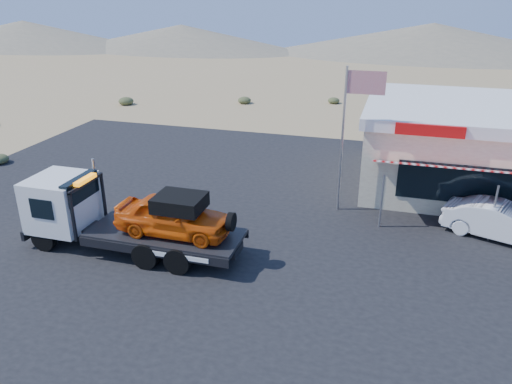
% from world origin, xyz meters
% --- Properties ---
extents(ground, '(120.00, 120.00, 0.00)m').
position_xyz_m(ground, '(0.00, 0.00, 0.00)').
color(ground, '#A0855B').
rests_on(ground, ground).
extents(asphalt_lot, '(32.00, 24.00, 0.02)m').
position_xyz_m(asphalt_lot, '(2.00, 3.00, 0.01)').
color(asphalt_lot, black).
rests_on(asphalt_lot, ground).
extents(tow_truck, '(7.79, 2.31, 2.60)m').
position_xyz_m(tow_truck, '(-2.04, -1.08, 1.40)').
color(tow_truck, black).
rests_on(tow_truck, asphalt_lot).
extents(white_sedan, '(4.34, 2.71, 1.35)m').
position_xyz_m(white_sedan, '(10.87, 3.60, 0.69)').
color(white_sedan, silver).
rests_on(white_sedan, asphalt_lot).
extents(jerky_store, '(10.40, 9.97, 3.90)m').
position_xyz_m(jerky_store, '(10.50, 8.97, 1.99)').
color(jerky_store, '#C1B192').
rests_on(jerky_store, asphalt_lot).
extents(flagpole, '(1.55, 0.10, 6.00)m').
position_xyz_m(flagpole, '(4.93, 4.50, 3.76)').
color(flagpole, '#99999E').
rests_on(flagpole, asphalt_lot).
extents(desert_scrub, '(24.07, 34.07, 0.66)m').
position_xyz_m(desert_scrub, '(-13.21, 9.92, 0.29)').
color(desert_scrub, '#393E21').
rests_on(desert_scrub, ground).
extents(distant_hills, '(126.00, 48.00, 4.20)m').
position_xyz_m(distant_hills, '(-9.77, 55.14, 1.89)').
color(distant_hills, '#726B59').
rests_on(distant_hills, ground).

